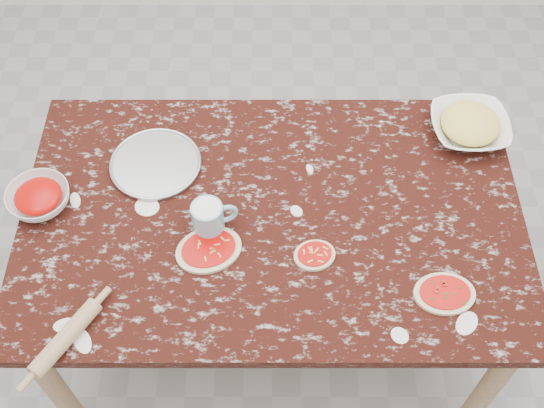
% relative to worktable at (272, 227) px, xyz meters
% --- Properties ---
extents(ground, '(4.00, 4.00, 0.00)m').
position_rel_worktable_xyz_m(ground, '(0.00, 0.00, -0.67)').
color(ground, gray).
extents(worktable, '(1.60, 1.00, 0.75)m').
position_rel_worktable_xyz_m(worktable, '(0.00, 0.00, 0.00)').
color(worktable, black).
rests_on(worktable, ground).
extents(pizza_tray, '(0.39, 0.39, 0.01)m').
position_rel_worktable_xyz_m(pizza_tray, '(-0.39, 0.19, 0.09)').
color(pizza_tray, '#B2B2B7').
rests_on(pizza_tray, worktable).
extents(sauce_bowl, '(0.22, 0.22, 0.06)m').
position_rel_worktable_xyz_m(sauce_bowl, '(-0.74, 0.03, 0.11)').
color(sauce_bowl, white).
rests_on(sauce_bowl, worktable).
extents(cheese_bowl, '(0.28, 0.28, 0.07)m').
position_rel_worktable_xyz_m(cheese_bowl, '(0.68, 0.34, 0.12)').
color(cheese_bowl, white).
rests_on(cheese_bowl, worktable).
extents(flour_mug, '(0.14, 0.10, 0.11)m').
position_rel_worktable_xyz_m(flour_mug, '(-0.19, -0.06, 0.14)').
color(flour_mug, '#7AAFC8').
rests_on(flour_mug, worktable).
extents(pizza_left, '(0.25, 0.22, 0.02)m').
position_rel_worktable_xyz_m(pizza_left, '(-0.19, -0.14, 0.09)').
color(pizza_left, beige).
rests_on(pizza_left, worktable).
extents(pizza_mid, '(0.15, 0.14, 0.02)m').
position_rel_worktable_xyz_m(pizza_mid, '(0.13, -0.16, 0.09)').
color(pizza_mid, beige).
rests_on(pizza_mid, worktable).
extents(pizza_right, '(0.19, 0.15, 0.02)m').
position_rel_worktable_xyz_m(pizza_right, '(0.50, -0.29, 0.09)').
color(pizza_right, beige).
rests_on(pizza_right, worktable).
extents(rolling_pin, '(0.18, 0.24, 0.05)m').
position_rel_worktable_xyz_m(rolling_pin, '(-0.57, -0.44, 0.11)').
color(rolling_pin, tan).
rests_on(rolling_pin, worktable).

